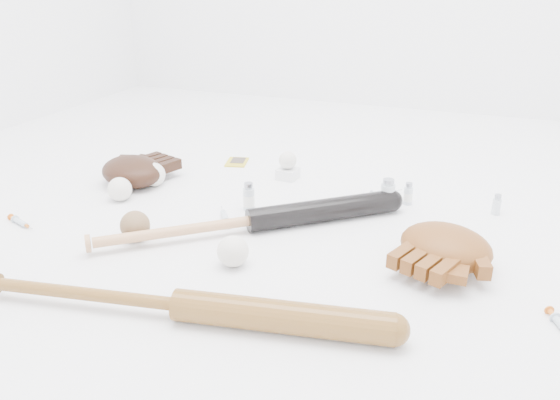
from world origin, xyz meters
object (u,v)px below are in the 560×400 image
(bat_wood, at_px, (180,305))
(glove_dark, at_px, (132,171))
(bat_dark, at_px, (252,221))
(pedestal, at_px, (288,174))

(bat_wood, xyz_separation_m, glove_dark, (-0.52, 0.59, 0.01))
(bat_dark, xyz_separation_m, glove_dark, (-0.50, 0.18, 0.01))
(bat_wood, height_order, glove_dark, glove_dark)
(bat_wood, xyz_separation_m, pedestal, (-0.07, 0.82, -0.01))
(glove_dark, bearing_deg, pedestal, 45.69)
(bat_wood, distance_m, pedestal, 0.82)
(glove_dark, height_order, pedestal, glove_dark)
(bat_dark, bearing_deg, glove_dark, 120.76)
(bat_wood, relative_size, pedestal, 13.89)
(bat_dark, relative_size, bat_wood, 1.00)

